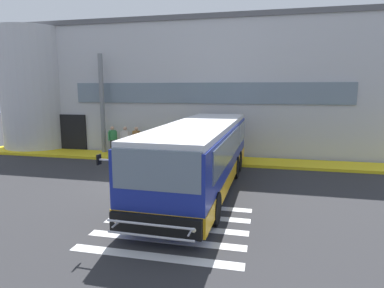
# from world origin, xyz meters

# --- Properties ---
(ground_plane) EXTENTS (80.00, 90.00, 0.02)m
(ground_plane) POSITION_xyz_m (0.00, 0.00, -0.01)
(ground_plane) COLOR #2B2B2D
(ground_plane) RESTS_ON ground
(bay_paint_stripes) EXTENTS (4.40, 3.96, 0.01)m
(bay_paint_stripes) POSITION_xyz_m (2.00, -4.20, 0.00)
(bay_paint_stripes) COLOR silver
(bay_paint_stripes) RESTS_ON ground
(terminal_building) EXTENTS (24.21, 13.80, 8.24)m
(terminal_building) POSITION_xyz_m (-0.69, 11.64, 4.11)
(terminal_building) COLOR #B7B7BC
(terminal_building) RESTS_ON ground
(boarding_curb) EXTENTS (26.41, 2.00, 0.15)m
(boarding_curb) POSITION_xyz_m (0.00, 4.80, 0.07)
(boarding_curb) COLOR yellow
(boarding_curb) RESTS_ON ground
(entry_support_column) EXTENTS (0.28, 0.28, 5.97)m
(entry_support_column) POSITION_xyz_m (-5.28, 5.40, 3.14)
(entry_support_column) COLOR slate
(entry_support_column) RESTS_ON boarding_curb
(bus_main_foreground) EXTENTS (3.26, 10.93, 2.70)m
(bus_main_foreground) POSITION_xyz_m (2.02, -0.35, 1.33)
(bus_main_foreground) COLOR navy
(bus_main_foreground) RESTS_ON ground
(passenger_near_column) EXTENTS (0.40, 0.50, 1.68)m
(passenger_near_column) POSITION_xyz_m (-4.48, 5.03, 1.08)
(passenger_near_column) COLOR #2D2D33
(passenger_near_column) RESTS_ON boarding_curb
(passenger_by_doorway) EXTENTS (0.56, 0.33, 1.68)m
(passenger_by_doorway) POSITION_xyz_m (-3.64, 5.01, 1.08)
(passenger_by_doorway) COLOR #2D2D33
(passenger_by_doorway) RESTS_ON boarding_curb
(passenger_at_curb_edge) EXTENTS (0.58, 0.44, 1.68)m
(passenger_at_curb_edge) POSITION_xyz_m (-2.96, 5.12, 1.11)
(passenger_at_curb_edge) COLOR #2D2D33
(passenger_at_curb_edge) RESTS_ON boarding_curb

